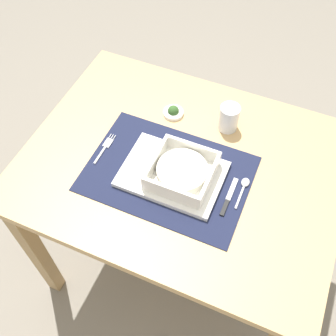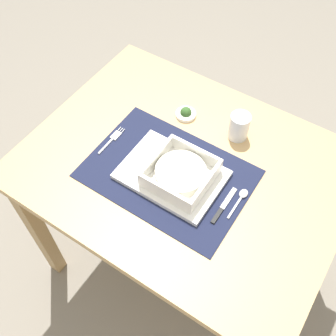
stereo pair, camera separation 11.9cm
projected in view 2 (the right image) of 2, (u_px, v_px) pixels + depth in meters
The scene contains 10 objects.
ground_plane at pixel (179, 259), 1.83m from camera, with size 6.00×6.00×0.00m, color gray.
dining_table at pixel (184, 183), 1.32m from camera, with size 0.97×0.75×0.73m.
placemat at pixel (168, 173), 1.21m from camera, with size 0.49×0.34×0.00m, color #191E38.
serving_plate at pixel (172, 175), 1.20m from camera, with size 0.30×0.21×0.02m, color white.
porridge_bowl at pixel (181, 174), 1.16m from camera, with size 0.18×0.18×0.06m.
fork at pixel (113, 138), 1.28m from camera, with size 0.02×0.13×0.00m.
spoon at pixel (242, 195), 1.16m from camera, with size 0.02×0.12×0.01m.
butter_knife at pixel (222, 208), 1.14m from camera, with size 0.01×0.14×0.01m.
drinking_glass at pixel (239, 127), 1.27m from camera, with size 0.06×0.06×0.09m.
condiment_saucer at pixel (186, 113), 1.34m from camera, with size 0.07×0.07×0.04m.
Camera 2 is at (0.35, -0.63, 1.73)m, focal length 43.06 mm.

